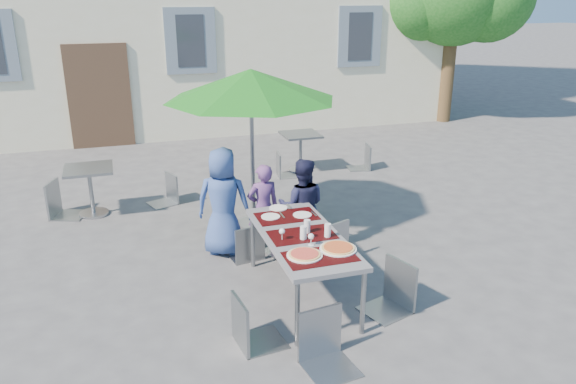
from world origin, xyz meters
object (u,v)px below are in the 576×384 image
object	(u,v)px
pizza_near_left	(305,255)
chair_2	(330,216)
chair_4	(395,258)
cafe_table_0	(90,183)
chair_5	(326,308)
cafe_table_1	(301,146)
bg_chair_l_0	(57,178)
patio_umbrella	(251,86)
bg_chair_r_1	(364,143)
chair_1	(283,219)
child_1	(263,208)
child_2	(302,206)
chair_3	(250,293)
bg_chair_l_1	(283,151)
dining_table	(302,240)
chair_0	(247,222)
child_0	(223,202)
bg_chair_r_0	(165,172)
pizza_near_right	(338,248)

from	to	relation	value
pizza_near_left	chair_2	distance (m)	1.48
chair_4	cafe_table_0	size ratio (longest dim) A/B	1.35
chair_5	cafe_table_1	world-z (taller)	chair_5
bg_chair_l_0	patio_umbrella	bearing A→B (deg)	-26.36
chair_5	bg_chair_r_1	size ratio (longest dim) A/B	1.14
chair_1	child_1	bearing A→B (deg)	133.66
child_2	chair_3	size ratio (longest dim) A/B	1.29
bg_chair_l_1	bg_chair_r_1	distance (m)	1.59
child_1	chair_2	bearing A→B (deg)	138.22
dining_table	chair_3	distance (m)	1.06
pizza_near_left	chair_2	world-z (taller)	chair_2
pizza_near_left	chair_3	distance (m)	0.69
chair_0	chair_1	xyz separation A→B (m)	(0.48, 0.01, -0.03)
chair_4	child_0	bearing A→B (deg)	127.26
child_1	chair_1	xyz separation A→B (m)	(0.21, -0.21, -0.10)
child_2	chair_5	world-z (taller)	child_2
chair_0	bg_chair_r_0	xyz separation A→B (m)	(-0.76, 2.36, -0.00)
cafe_table_0	pizza_near_right	bearing A→B (deg)	-56.35
child_2	bg_chair_r_0	bearing A→B (deg)	-38.74
dining_table	chair_5	world-z (taller)	chair_5
pizza_near_left	bg_chair_r_0	bearing A→B (deg)	103.90
chair_0	chair_5	distance (m)	2.29
chair_1	chair_4	bearing A→B (deg)	-65.69
bg_chair_l_0	cafe_table_1	bearing A→B (deg)	14.00
child_1	chair_1	distance (m)	0.31
chair_3	bg_chair_r_1	xyz separation A→B (m)	(3.43, 4.89, -0.06)
child_0	patio_umbrella	bearing A→B (deg)	-107.55
bg_chair_l_0	chair_0	bearing A→B (deg)	-44.23
pizza_near_left	cafe_table_0	world-z (taller)	pizza_near_left
chair_5	pizza_near_right	bearing A→B (deg)	60.88
chair_2	chair_3	xyz separation A→B (m)	(-1.39, -1.48, -0.02)
dining_table	chair_4	bearing A→B (deg)	-32.15
chair_3	chair_4	world-z (taller)	chair_4
chair_0	chair_2	distance (m)	1.04
child_2	bg_chair_r_1	size ratio (longest dim) A/B	1.44
child_1	child_2	distance (m)	0.50
bg_chair_l_0	cafe_table_1	world-z (taller)	bg_chair_l_0
pizza_near_left	bg_chair_r_0	distance (m)	4.06
child_0	cafe_table_1	xyz separation A→B (m)	(2.07, 3.03, -0.22)
chair_0	cafe_table_1	size ratio (longest dim) A/B	1.23
pizza_near_right	chair_1	bearing A→B (deg)	94.09
bg_chair_l_1	cafe_table_0	bearing A→B (deg)	-164.51
chair_2	cafe_table_0	bearing A→B (deg)	138.92
cafe_table_1	bg_chair_l_1	xyz separation A→B (m)	(-0.40, -0.21, -0.00)
pizza_near_right	patio_umbrella	size ratio (longest dim) A/B	0.16
dining_table	chair_5	xyz separation A→B (m)	(-0.19, -1.20, -0.11)
pizza_near_left	chair_4	distance (m)	1.01
chair_5	bg_chair_l_1	distance (m)	5.53
chair_0	cafe_table_0	world-z (taller)	chair_0
dining_table	child_0	world-z (taller)	child_0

